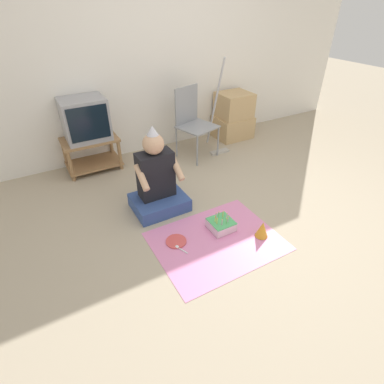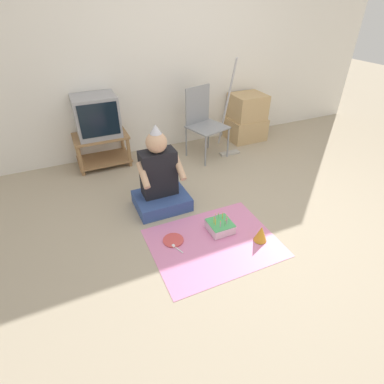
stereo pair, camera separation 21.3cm
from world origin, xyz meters
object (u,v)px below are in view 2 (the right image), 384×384
(person_seated, at_px, (160,181))
(party_hat_blue, at_px, (261,234))
(dust_mop, at_px, (228,127))
(paper_plate, at_px, (173,240))
(tv, at_px, (96,116))
(cardboard_box_stack, at_px, (246,118))
(folding_chair, at_px, (203,119))
(birthday_cake, at_px, (220,226))

(person_seated, xyz_separation_m, party_hat_blue, (0.64, -0.89, -0.21))
(dust_mop, bearing_deg, paper_plate, -133.78)
(tv, height_order, person_seated, tv)
(cardboard_box_stack, distance_m, paper_plate, 2.54)
(cardboard_box_stack, bearing_deg, person_seated, -147.23)
(folding_chair, bearing_deg, dust_mop, -11.11)
(cardboard_box_stack, xyz_separation_m, paper_plate, (-1.85, -1.71, -0.31))
(cardboard_box_stack, relative_size, birthday_cake, 3.04)
(folding_chair, relative_size, paper_plate, 4.78)
(dust_mop, xyz_separation_m, paper_plate, (-1.36, -1.42, -0.36))
(cardboard_box_stack, height_order, birthday_cake, cardboard_box_stack)
(cardboard_box_stack, relative_size, person_seated, 0.76)
(paper_plate, bearing_deg, party_hat_blue, -23.68)
(person_seated, relative_size, paper_plate, 4.72)
(tv, height_order, paper_plate, tv)
(tv, bearing_deg, paper_plate, -80.56)
(party_hat_blue, bearing_deg, folding_chair, 81.04)
(cardboard_box_stack, relative_size, party_hat_blue, 4.29)
(tv, xyz_separation_m, person_seated, (0.38, -1.17, -0.36))
(person_seated, height_order, party_hat_blue, person_seated)
(folding_chair, relative_size, birthday_cake, 4.08)
(party_hat_blue, distance_m, paper_plate, 0.80)
(tv, xyz_separation_m, birthday_cake, (0.75, -1.79, -0.60))
(party_hat_blue, bearing_deg, person_seated, 125.71)
(cardboard_box_stack, xyz_separation_m, person_seated, (-1.76, -1.13, -0.03))
(cardboard_box_stack, height_order, dust_mop, dust_mop)
(person_seated, distance_m, party_hat_blue, 1.12)
(tv, xyz_separation_m, folding_chair, (1.30, -0.25, -0.15))
(tv, relative_size, paper_plate, 2.66)
(tv, relative_size, person_seated, 0.56)
(cardboard_box_stack, bearing_deg, paper_plate, -137.27)
(paper_plate, bearing_deg, cardboard_box_stack, 42.73)
(person_seated, bearing_deg, party_hat_blue, -54.29)
(cardboard_box_stack, distance_m, dust_mop, 0.57)
(person_seated, bearing_deg, birthday_cake, -58.88)
(dust_mop, xyz_separation_m, birthday_cake, (-0.90, -1.47, -0.32))
(birthday_cake, xyz_separation_m, party_hat_blue, (0.27, -0.27, 0.03))
(party_hat_blue, bearing_deg, paper_plate, 156.32)
(cardboard_box_stack, bearing_deg, party_hat_blue, -118.96)
(tv, relative_size, cardboard_box_stack, 0.75)
(tv, xyz_separation_m, dust_mop, (1.65, -0.32, -0.28))
(tv, distance_m, cardboard_box_stack, 2.17)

